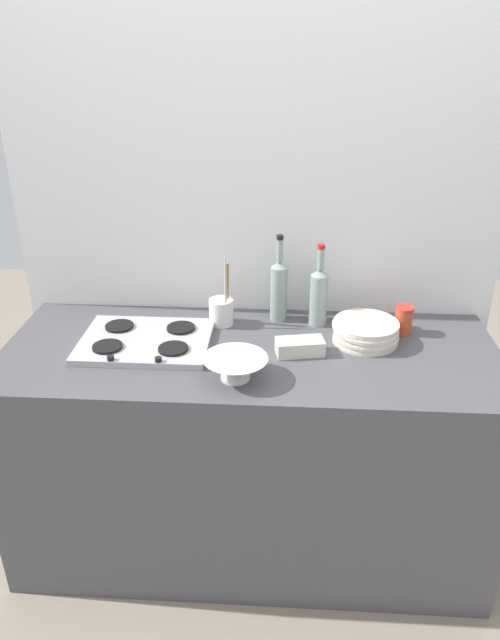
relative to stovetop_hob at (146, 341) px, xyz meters
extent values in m
plane|color=gray|center=(0.38, -0.02, -0.91)|extent=(6.00, 6.00, 0.00)
cube|color=#4C4C51|center=(0.38, -0.02, -0.46)|extent=(1.80, 0.70, 0.90)
cube|color=white|center=(0.38, 0.36, 0.22)|extent=(1.90, 0.06, 2.27)
cube|color=#B2B2B7|center=(0.00, 0.00, 0.00)|extent=(0.47, 0.36, 0.02)
cylinder|color=black|center=(-0.12, -0.08, 0.02)|extent=(0.11, 0.11, 0.01)
cylinder|color=black|center=(0.12, -0.08, 0.02)|extent=(0.11, 0.11, 0.01)
cylinder|color=black|center=(-0.12, 0.08, 0.02)|extent=(0.11, 0.11, 0.01)
cylinder|color=black|center=(0.12, 0.08, 0.02)|extent=(0.11, 0.11, 0.01)
cylinder|color=black|center=(-0.08, -0.16, 0.02)|extent=(0.02, 0.02, 0.02)
cylinder|color=black|center=(0.08, -0.16, 0.02)|extent=(0.02, 0.02, 0.02)
cylinder|color=silver|center=(0.81, 0.07, -0.01)|extent=(0.24, 0.24, 0.01)
cylinder|color=silver|center=(0.81, 0.07, 0.00)|extent=(0.24, 0.24, 0.01)
cylinder|color=silver|center=(0.81, 0.07, 0.01)|extent=(0.24, 0.24, 0.01)
cylinder|color=silver|center=(0.81, 0.07, 0.03)|extent=(0.24, 0.24, 0.01)
cylinder|color=silver|center=(0.81, 0.07, 0.04)|extent=(0.24, 0.24, 0.01)
cylinder|color=silver|center=(0.80, 0.07, 0.05)|extent=(0.24, 0.24, 0.01)
cylinder|color=silver|center=(0.81, 0.07, 0.06)|extent=(0.24, 0.24, 0.01)
cylinder|color=gray|center=(0.64, 0.21, 0.09)|extent=(0.07, 0.07, 0.20)
cone|color=gray|center=(0.64, 0.21, 0.20)|extent=(0.07, 0.07, 0.02)
cylinder|color=gray|center=(0.64, 0.21, 0.26)|extent=(0.03, 0.03, 0.08)
cylinder|color=#B21E1E|center=(0.64, 0.21, 0.31)|extent=(0.03, 0.03, 0.02)
cylinder|color=gray|center=(0.48, 0.24, 0.10)|extent=(0.07, 0.07, 0.22)
cone|color=gray|center=(0.48, 0.24, 0.22)|extent=(0.07, 0.07, 0.02)
cylinder|color=gray|center=(0.48, 0.24, 0.27)|extent=(0.02, 0.02, 0.09)
cylinder|color=black|center=(0.48, 0.24, 0.33)|extent=(0.03, 0.03, 0.02)
cylinder|color=white|center=(0.35, -0.22, -0.01)|extent=(0.10, 0.10, 0.01)
cone|color=white|center=(0.35, -0.22, 0.03)|extent=(0.22, 0.22, 0.07)
cube|color=silver|center=(0.56, -0.04, 0.01)|extent=(0.18, 0.11, 0.05)
cylinder|color=silver|center=(0.26, 0.19, 0.04)|extent=(0.09, 0.09, 0.10)
cylinder|color=#997247|center=(0.28, 0.20, 0.13)|extent=(0.02, 0.04, 0.21)
cylinder|color=#B7B7B2|center=(0.28, 0.16, 0.15)|extent=(0.01, 0.02, 0.25)
cylinder|color=#C64C2D|center=(0.95, 0.15, 0.03)|extent=(0.07, 0.07, 0.10)
cylinder|color=red|center=(0.95, 0.15, 0.09)|extent=(0.07, 0.07, 0.01)
camera|label=1|loc=(0.50, -1.87, 1.01)|focal=32.92mm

